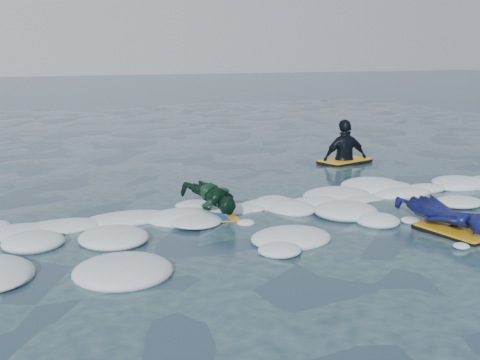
{
  "coord_description": "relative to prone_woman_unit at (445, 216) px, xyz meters",
  "views": [
    {
      "loc": [
        -3.83,
        -7.07,
        2.53
      ],
      "look_at": [
        -0.13,
        1.6,
        0.51
      ],
      "focal_mm": 45.0,
      "sensor_mm": 36.0,
      "label": 1
    }
  ],
  "objects": [
    {
      "name": "ground",
      "position": [
        -2.14,
        0.59,
        -0.22
      ],
      "size": [
        120.0,
        120.0,
        0.0
      ],
      "primitive_type": "plane",
      "color": "#1C2D45",
      "rests_on": "ground"
    },
    {
      "name": "foam_band",
      "position": [
        -2.14,
        1.62,
        -0.22
      ],
      "size": [
        12.0,
        3.1,
        0.3
      ],
      "primitive_type": null,
      "color": "white",
      "rests_on": "ground"
    },
    {
      "name": "prone_woman_unit",
      "position": [
        0.0,
        0.0,
        0.0
      ],
      "size": [
        0.76,
        1.68,
        0.43
      ],
      "rotation": [
        0.0,
        0.0,
        1.71
      ],
      "color": "black",
      "rests_on": "ground"
    },
    {
      "name": "prone_child_unit",
      "position": [
        -2.75,
        2.09,
        0.04
      ],
      "size": [
        0.72,
        1.34,
        0.51
      ],
      "rotation": [
        0.0,
        0.0,
        1.47
      ],
      "color": "black",
      "rests_on": "ground"
    },
    {
      "name": "waiting_rider_unit",
      "position": [
        1.63,
        5.13,
        -0.14
      ],
      "size": [
        1.38,
        1.0,
        1.87
      ],
      "rotation": [
        0.0,
        0.0,
        0.28
      ],
      "color": "black",
      "rests_on": "ground"
    }
  ]
}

